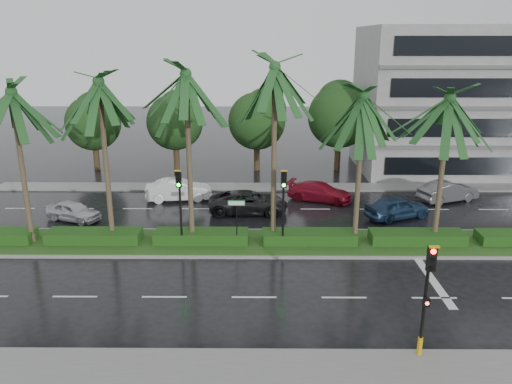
{
  "coord_description": "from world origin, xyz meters",
  "views": [
    {
      "loc": [
        0.23,
        -24.8,
        11.02
      ],
      "look_at": [
        0.04,
        1.5,
        2.9
      ],
      "focal_mm": 35.0,
      "sensor_mm": 36.0,
      "label": 1
    }
  ],
  "objects_px": {
    "car_grey": "(448,191)",
    "car_red": "(320,192)",
    "signal_near": "(426,296)",
    "car_white": "(179,190)",
    "car_darkgrey": "(248,202)",
    "street_sign": "(237,211)",
    "car_silver": "(73,211)",
    "signal_median_left": "(180,197)",
    "car_blue": "(397,207)"
  },
  "relations": [
    {
      "from": "signal_near",
      "to": "car_red",
      "type": "xyz_separation_m",
      "value": [
        -1.5,
        18.26,
        -1.84
      ]
    },
    {
      "from": "signal_near",
      "to": "car_white",
      "type": "height_order",
      "value": "signal_near"
    },
    {
      "from": "car_red",
      "to": "street_sign",
      "type": "bearing_deg",
      "value": 168.06
    },
    {
      "from": "signal_near",
      "to": "car_blue",
      "type": "xyz_separation_m",
      "value": [
        3.0,
        14.69,
        -1.79
      ]
    },
    {
      "from": "signal_near",
      "to": "street_sign",
      "type": "relative_size",
      "value": 1.68
    },
    {
      "from": "street_sign",
      "to": "car_darkgrey",
      "type": "distance_m",
      "value": 6.01
    },
    {
      "from": "signal_median_left",
      "to": "car_blue",
      "type": "xyz_separation_m",
      "value": [
        13.0,
        5.01,
        -2.28
      ]
    },
    {
      "from": "car_blue",
      "to": "car_red",
      "type": "bearing_deg",
      "value": 29.22
    },
    {
      "from": "signal_near",
      "to": "car_grey",
      "type": "height_order",
      "value": "signal_near"
    },
    {
      "from": "car_red",
      "to": "car_blue",
      "type": "relative_size",
      "value": 1.08
    },
    {
      "from": "car_white",
      "to": "car_grey",
      "type": "relative_size",
      "value": 1.06
    },
    {
      "from": "car_red",
      "to": "signal_median_left",
      "type": "bearing_deg",
      "value": 156.55
    },
    {
      "from": "signal_near",
      "to": "street_sign",
      "type": "height_order",
      "value": "signal_near"
    },
    {
      "from": "signal_near",
      "to": "car_red",
      "type": "bearing_deg",
      "value": 94.7
    },
    {
      "from": "car_white",
      "to": "car_red",
      "type": "height_order",
      "value": "car_white"
    },
    {
      "from": "signal_near",
      "to": "car_darkgrey",
      "type": "xyz_separation_m",
      "value": [
        -6.5,
        15.69,
        -1.79
      ]
    },
    {
      "from": "signal_near",
      "to": "car_silver",
      "type": "distance_m",
      "value": 22.57
    },
    {
      "from": "car_darkgrey",
      "to": "car_grey",
      "type": "relative_size",
      "value": 1.18
    },
    {
      "from": "car_grey",
      "to": "car_darkgrey",
      "type": "bearing_deg",
      "value": 77.38
    },
    {
      "from": "signal_median_left",
      "to": "car_darkgrey",
      "type": "distance_m",
      "value": 7.31
    },
    {
      "from": "car_darkgrey",
      "to": "car_blue",
      "type": "height_order",
      "value": "car_blue"
    },
    {
      "from": "street_sign",
      "to": "car_silver",
      "type": "height_order",
      "value": "street_sign"
    },
    {
      "from": "signal_near",
      "to": "signal_median_left",
      "type": "height_order",
      "value": "signal_median_left"
    },
    {
      "from": "signal_near",
      "to": "car_silver",
      "type": "relative_size",
      "value": 1.21
    },
    {
      "from": "signal_median_left",
      "to": "car_white",
      "type": "relative_size",
      "value": 0.95
    },
    {
      "from": "car_white",
      "to": "car_darkgrey",
      "type": "xyz_separation_m",
      "value": [
        5.0,
        -2.61,
        -0.04
      ]
    },
    {
      "from": "street_sign",
      "to": "car_grey",
      "type": "relative_size",
      "value": 0.6
    },
    {
      "from": "car_silver",
      "to": "car_grey",
      "type": "bearing_deg",
      "value": -58.04
    },
    {
      "from": "car_darkgrey",
      "to": "car_grey",
      "type": "xyz_separation_m",
      "value": [
        14.0,
        2.5,
        0.0
      ]
    },
    {
      "from": "signal_median_left",
      "to": "car_silver",
      "type": "relative_size",
      "value": 1.21
    },
    {
      "from": "signal_near",
      "to": "car_white",
      "type": "distance_m",
      "value": 21.68
    },
    {
      "from": "car_grey",
      "to": "car_red",
      "type": "bearing_deg",
      "value": 66.77
    },
    {
      "from": "street_sign",
      "to": "car_red",
      "type": "bearing_deg",
      "value": 56.76
    },
    {
      "from": "signal_median_left",
      "to": "car_grey",
      "type": "bearing_deg",
      "value": 25.9
    },
    {
      "from": "signal_near",
      "to": "car_blue",
      "type": "distance_m",
      "value": 15.1
    },
    {
      "from": "street_sign",
      "to": "car_silver",
      "type": "xyz_separation_m",
      "value": [
        -10.5,
        4.26,
        -1.51
      ]
    },
    {
      "from": "signal_median_left",
      "to": "street_sign",
      "type": "bearing_deg",
      "value": 3.47
    },
    {
      "from": "car_white",
      "to": "car_darkgrey",
      "type": "bearing_deg",
      "value": -126.38
    },
    {
      "from": "street_sign",
      "to": "car_grey",
      "type": "height_order",
      "value": "street_sign"
    },
    {
      "from": "signal_near",
      "to": "car_white",
      "type": "xyz_separation_m",
      "value": [
        -11.5,
        18.3,
        -1.74
      ]
    },
    {
      "from": "car_white",
      "to": "car_blue",
      "type": "bearing_deg",
      "value": -112.75
    },
    {
      "from": "car_red",
      "to": "car_blue",
      "type": "distance_m",
      "value": 5.74
    },
    {
      "from": "car_silver",
      "to": "car_blue",
      "type": "relative_size",
      "value": 0.86
    },
    {
      "from": "car_grey",
      "to": "signal_near",
      "type": "bearing_deg",
      "value": 134.85
    },
    {
      "from": "signal_median_left",
      "to": "car_white",
      "type": "xyz_separation_m",
      "value": [
        -1.5,
        8.61,
        -2.24
      ]
    },
    {
      "from": "car_silver",
      "to": "car_red",
      "type": "distance_m",
      "value": 16.53
    },
    {
      "from": "car_blue",
      "to": "street_sign",
      "type": "bearing_deg",
      "value": 93.4
    },
    {
      "from": "car_blue",
      "to": "signal_near",
      "type": "bearing_deg",
      "value": 146.11
    },
    {
      "from": "signal_median_left",
      "to": "car_grey",
      "type": "xyz_separation_m",
      "value": [
        17.5,
        8.5,
        -2.28
      ]
    },
    {
      "from": "signal_median_left",
      "to": "car_red",
      "type": "height_order",
      "value": "signal_median_left"
    }
  ]
}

